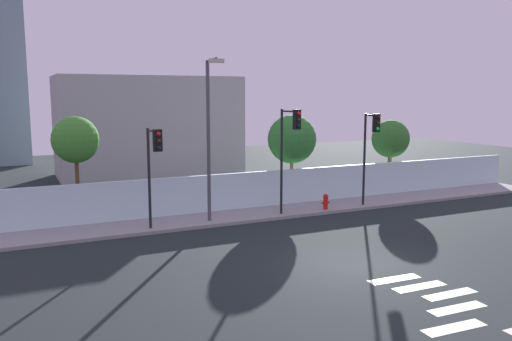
{
  "coord_description": "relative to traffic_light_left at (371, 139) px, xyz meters",
  "views": [
    {
      "loc": [
        -10.5,
        -13.97,
        5.79
      ],
      "look_at": [
        -0.77,
        6.5,
        2.49
      ],
      "focal_mm": 36.55,
      "sensor_mm": 36.0,
      "label": 1
    }
  ],
  "objects": [
    {
      "name": "roadside_tree_midleft",
      "position": [
        -2.57,
        3.5,
        -0.17
      ],
      "size": [
        2.64,
        2.64,
        4.74
      ],
      "color": "brown",
      "rests_on": "ground"
    },
    {
      "name": "crosswalk_marking",
      "position": [
        -5.49,
        -10.77,
        -3.58
      ],
      "size": [
        3.66,
        4.74,
        0.01
      ],
      "color": "silver",
      "rests_on": "ground"
    },
    {
      "name": "roadside_tree_leftmost",
      "position": [
        -13.72,
        3.5,
        0.19
      ],
      "size": [
        2.11,
        2.11,
        4.85
      ],
      "color": "brown",
      "rests_on": "ground"
    },
    {
      "name": "low_building_distant",
      "position": [
        -7.21,
        16.4,
        -0.04
      ],
      "size": [
        12.66,
        6.0,
        7.09
      ],
      "primitive_type": "cube",
      "color": "#A6A6A6",
      "rests_on": "ground"
    },
    {
      "name": "traffic_light_left",
      "position": [
        0.0,
        0.0,
        0.0
      ],
      "size": [
        0.35,
        1.1,
        4.72
      ],
      "color": "black",
      "rests_on": "sidewalk"
    },
    {
      "name": "perimeter_wall",
      "position": [
        -5.9,
        2.4,
        -2.53
      ],
      "size": [
        36.0,
        0.18,
        1.8
      ],
      "primitive_type": "cube",
      "color": "silver",
      "rests_on": "sidewalk"
    },
    {
      "name": "fire_hydrant",
      "position": [
        -2.38,
        0.37,
        -3.01
      ],
      "size": [
        0.44,
        0.26,
        0.78
      ],
      "color": "red",
      "rests_on": "sidewalk"
    },
    {
      "name": "sidewalk",
      "position": [
        -5.9,
        1.11,
        -3.5
      ],
      "size": [
        36.0,
        2.4,
        0.15
      ],
      "primitive_type": "cube",
      "color": "gray",
      "rests_on": "ground"
    },
    {
      "name": "traffic_light_center",
      "position": [
        -4.72,
        -0.11,
        0.19
      ],
      "size": [
        0.45,
        1.32,
        5.0
      ],
      "color": "black",
      "rests_on": "sidewalk"
    },
    {
      "name": "street_lamp_curbside",
      "position": [
        -8.47,
        0.36,
        0.8
      ],
      "size": [
        0.76,
        2.27,
        7.13
      ],
      "color": "#4C4C51",
      "rests_on": "sidewalk"
    },
    {
      "name": "traffic_light_right",
      "position": [
        -11.07,
        -0.08,
        -0.3
      ],
      "size": [
        0.41,
        1.19,
        4.27
      ],
      "color": "black",
      "rests_on": "sidewalk"
    },
    {
      "name": "ground_plane",
      "position": [
        -5.9,
        -7.09,
        -3.58
      ],
      "size": [
        80.0,
        80.0,
        0.0
      ],
      "primitive_type": "plane",
      "color": "black"
    },
    {
      "name": "roadside_tree_midright",
      "position": [
        4.18,
        3.5,
        -0.41
      ],
      "size": [
        2.25,
        2.25,
        4.32
      ],
      "color": "brown",
      "rests_on": "ground"
    }
  ]
}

